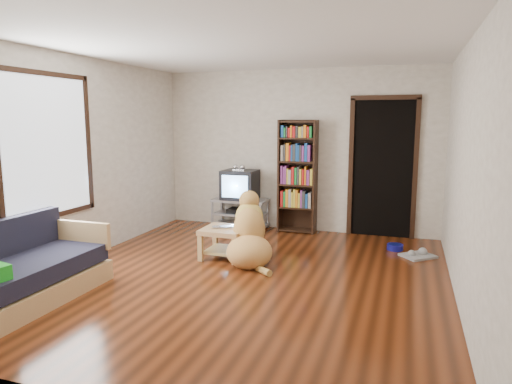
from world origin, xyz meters
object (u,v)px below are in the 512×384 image
(grey_rag, at_px, (418,256))
(bookshelf, at_px, (298,170))
(tv_stand, at_px, (240,212))
(dog, at_px, (249,236))
(sofa, at_px, (20,277))
(dog_bowl, at_px, (395,247))
(coffee_table, at_px, (224,237))
(crt_tv, at_px, (241,184))
(laptop, at_px, (223,228))

(grey_rag, distance_m, bookshelf, 2.27)
(tv_stand, bearing_deg, bookshelf, 5.63)
(dog, bearing_deg, sofa, -131.27)
(bookshelf, bearing_deg, dog_bowl, -21.36)
(dog_bowl, distance_m, coffee_table, 2.40)
(tv_stand, bearing_deg, crt_tv, 90.00)
(sofa, distance_m, dog, 2.61)
(coffee_table, bearing_deg, tv_stand, 103.26)
(laptop, relative_size, grey_rag, 0.72)
(dog_bowl, bearing_deg, coffee_table, -152.99)
(coffee_table, bearing_deg, crt_tv, 103.09)
(bookshelf, relative_size, sofa, 1.00)
(laptop, xyz_separation_m, dog, (0.37, -0.04, -0.07))
(coffee_table, bearing_deg, bookshelf, 71.29)
(laptop, bearing_deg, bookshelf, 44.80)
(coffee_table, height_order, dog, dog)
(tv_stand, distance_m, coffee_table, 1.64)
(dog_bowl, height_order, coffee_table, coffee_table)
(laptop, distance_m, dog_bowl, 2.43)
(crt_tv, bearing_deg, coffee_table, -76.91)
(laptop, bearing_deg, sofa, -150.80)
(sofa, bearing_deg, dog_bowl, 41.86)
(tv_stand, xyz_separation_m, bookshelf, (0.95, 0.09, 0.73))
(bookshelf, distance_m, coffee_table, 1.93)
(sofa, bearing_deg, dog, 48.73)
(laptop, xyz_separation_m, coffee_table, (0.00, 0.03, -0.13))
(dog_bowl, distance_m, crt_tv, 2.66)
(bookshelf, bearing_deg, crt_tv, -175.68)
(dog_bowl, height_order, crt_tv, crt_tv)
(laptop, distance_m, coffee_table, 0.13)
(crt_tv, xyz_separation_m, bookshelf, (0.95, 0.07, 0.26))
(sofa, relative_size, coffee_table, 3.27)
(laptop, height_order, dog, dog)
(laptop, height_order, grey_rag, laptop)
(bookshelf, distance_m, dog, 1.89)
(sofa, xyz_separation_m, dog, (1.72, 1.96, 0.08))
(tv_stand, distance_m, bookshelf, 1.20)
(dog_bowl, xyz_separation_m, sofa, (-3.48, -3.12, 0.22))
(dog_bowl, bearing_deg, crt_tv, 167.91)
(bookshelf, bearing_deg, tv_stand, -174.37)
(tv_stand, bearing_deg, laptop, -76.98)
(coffee_table, bearing_deg, dog, -10.25)
(dog_bowl, xyz_separation_m, crt_tv, (-2.50, 0.54, 0.70))
(grey_rag, distance_m, coffee_table, 2.58)
(crt_tv, height_order, coffee_table, crt_tv)
(dog, bearing_deg, crt_tv, 113.96)
(sofa, bearing_deg, grey_rag, 37.19)
(grey_rag, xyz_separation_m, tv_stand, (-2.80, 0.76, 0.25))
(tv_stand, distance_m, sofa, 3.76)
(crt_tv, distance_m, sofa, 3.81)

